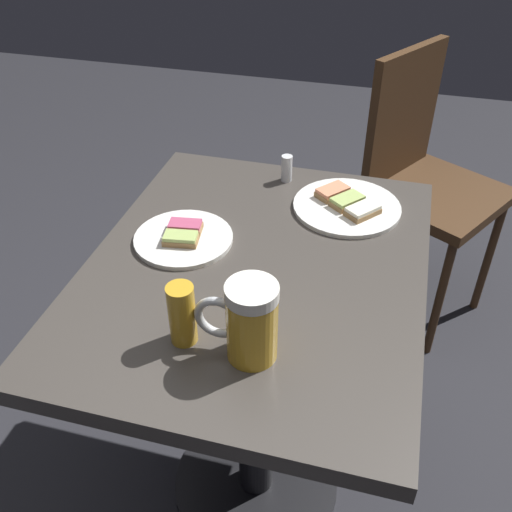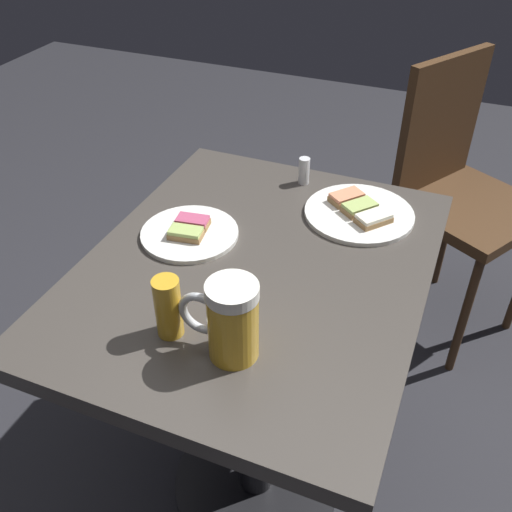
{
  "view_description": "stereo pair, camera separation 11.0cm",
  "coord_description": "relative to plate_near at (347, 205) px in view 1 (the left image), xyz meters",
  "views": [
    {
      "loc": [
        0.23,
        -0.85,
        1.45
      ],
      "look_at": [
        0.0,
        0.0,
        0.78
      ],
      "focal_mm": 40.4,
      "sensor_mm": 36.0,
      "label": 1
    },
    {
      "loc": [
        0.33,
        -0.81,
        1.45
      ],
      "look_at": [
        0.0,
        0.0,
        0.78
      ],
      "focal_mm": 40.4,
      "sensor_mm": 36.0,
      "label": 2
    }
  ],
  "objects": [
    {
      "name": "ground_plane",
      "position": [
        -0.14,
        -0.24,
        -0.77
      ],
      "size": [
        6.0,
        6.0,
        0.0
      ],
      "primitive_type": "plane",
      "color": "#28282D"
    },
    {
      "name": "beer_glass_small",
      "position": [
        -0.2,
        -0.47,
        0.05
      ],
      "size": [
        0.04,
        0.04,
        0.11
      ],
      "primitive_type": "cylinder",
      "color": "gold",
      "rests_on": "cafe_table"
    },
    {
      "name": "beer_mug",
      "position": [
        -0.09,
        -0.47,
        0.06
      ],
      "size": [
        0.13,
        0.08,
        0.14
      ],
      "color": "gold",
      "rests_on": "cafe_table"
    },
    {
      "name": "cafe_chair",
      "position": [
        0.18,
        0.63,
        -0.23
      ],
      "size": [
        0.52,
        0.52,
        0.91
      ],
      "rotation": [
        0.0,
        0.0,
        -2.11
      ],
      "color": "#472D19",
      "rests_on": "ground_plane"
    },
    {
      "name": "salt_shaker",
      "position": [
        -0.16,
        0.09,
        0.02
      ],
      "size": [
        0.03,
        0.03,
        0.06
      ],
      "primitive_type": "cylinder",
      "color": "silver",
      "rests_on": "cafe_table"
    },
    {
      "name": "cafe_table",
      "position": [
        -0.14,
        -0.24,
        -0.18
      ],
      "size": [
        0.65,
        0.8,
        0.76
      ],
      "color": "black",
      "rests_on": "ground_plane"
    },
    {
      "name": "plate_far",
      "position": [
        -0.31,
        -0.21,
        -0.0
      ],
      "size": [
        0.2,
        0.2,
        0.03
      ],
      "color": "white",
      "rests_on": "cafe_table"
    },
    {
      "name": "plate_near",
      "position": [
        0.0,
        0.0,
        0.0
      ],
      "size": [
        0.24,
        0.24,
        0.03
      ],
      "color": "white",
      "rests_on": "cafe_table"
    }
  ]
}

